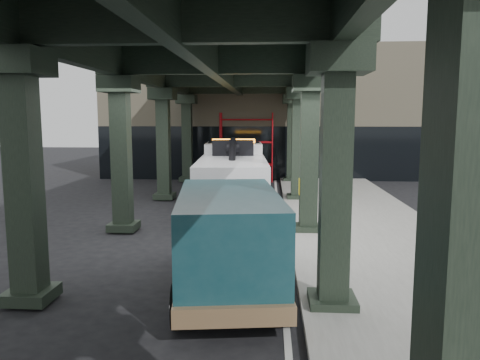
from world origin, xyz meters
The scene contains 8 objects.
ground centered at (0.00, 0.00, 0.00)m, with size 90.00×90.00×0.00m, color black.
sidewalk centered at (4.50, 2.00, 0.07)m, with size 5.00×40.00×0.15m, color gray.
lane_stripe centered at (1.70, 2.00, 0.01)m, with size 0.12×38.00×0.01m, color silver.
viaduct centered at (-0.40, 2.00, 5.46)m, with size 7.40×32.00×6.40m.
building centered at (2.00, 20.00, 4.00)m, with size 22.00×10.00×8.00m, color #C6B793.
scaffolding centered at (0.00, 14.64, 2.11)m, with size 3.08×0.88×4.00m.
tow_truck centered at (-0.13, 6.15, 1.42)m, with size 3.07×9.05×2.92m.
towed_van centered at (0.50, -3.08, 1.18)m, with size 2.75×5.63×2.19m.
Camera 1 is at (1.38, -12.73, 3.71)m, focal length 35.00 mm.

